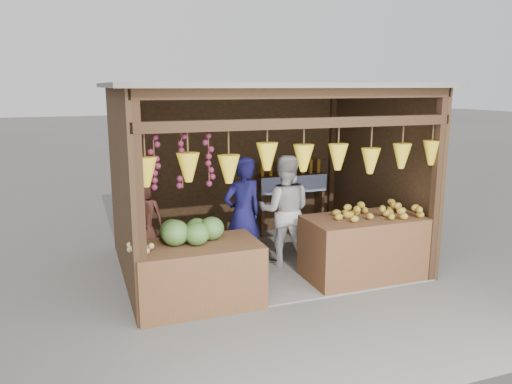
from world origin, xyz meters
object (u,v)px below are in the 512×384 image
at_px(man_standing, 243,215).
at_px(vendor_seated, 143,218).
at_px(woman_standing, 285,211).
at_px(counter_right, 363,248).
at_px(counter_left, 198,275).

distance_m(man_standing, vendor_seated, 1.38).
relative_size(man_standing, woman_standing, 1.01).
height_order(woman_standing, vendor_seated, woman_standing).
xyz_separation_m(man_standing, woman_standing, (0.66, 0.04, -0.01)).
bearing_deg(vendor_seated, man_standing, 172.33).
bearing_deg(counter_right, vendor_seated, 159.59).
distance_m(man_standing, woman_standing, 0.67).
xyz_separation_m(counter_left, counter_right, (2.36, 0.07, 0.05)).
distance_m(counter_left, vendor_seated, 1.31).
xyz_separation_m(counter_right, woman_standing, (-0.81, 0.89, 0.39)).
height_order(counter_right, woman_standing, woman_standing).
relative_size(counter_left, man_standing, 0.91).
height_order(man_standing, woman_standing, man_standing).
bearing_deg(vendor_seated, counter_left, 114.23).
bearing_deg(counter_right, man_standing, 150.19).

